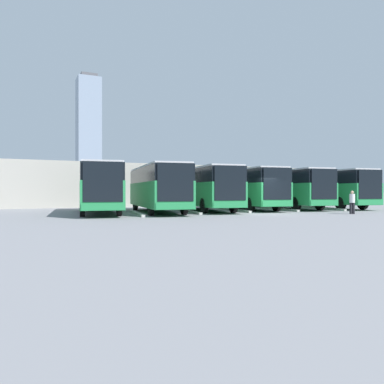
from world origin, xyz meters
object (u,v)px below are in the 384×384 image
(pedestrian, at_px, (352,202))
(bus_3, at_px, (204,187))
(bus_0, at_px, (326,188))
(bus_4, at_px, (157,187))
(bus_5, at_px, (98,187))
(bus_1, at_px, (286,188))
(bus_2, at_px, (245,187))

(pedestrian, bearing_deg, bus_3, -30.86)
(bus_0, distance_m, bus_4, 16.52)
(bus_5, bearing_deg, pedestrian, 160.41)
(bus_1, height_order, bus_2, same)
(bus_4, relative_size, bus_5, 1.00)
(pedestrian, bearing_deg, bus_1, -79.84)
(bus_0, bearing_deg, bus_2, 1.60)
(bus_4, xyz_separation_m, pedestrian, (-11.43, 7.41, -1.02))
(bus_0, distance_m, bus_5, 20.66)
(bus_1, distance_m, bus_5, 16.52)
(bus_3, xyz_separation_m, pedestrian, (-7.30, 8.03, -1.02))
(bus_2, height_order, bus_3, same)
(bus_5, bearing_deg, bus_2, -170.63)
(bus_0, xyz_separation_m, bus_1, (4.13, -0.65, 0.00))
(bus_3, bearing_deg, bus_2, -166.36)
(bus_0, bearing_deg, bus_5, 6.25)
(bus_0, relative_size, bus_4, 1.00)
(bus_1, height_order, bus_5, same)
(bus_2, xyz_separation_m, pedestrian, (-3.17, 8.43, -1.02))
(bus_2, xyz_separation_m, bus_4, (8.26, 1.02, 0.00))
(bus_0, height_order, bus_4, same)
(pedestrian, bearing_deg, bus_4, -16.09)
(bus_2, distance_m, pedestrian, 9.07)
(bus_0, bearing_deg, bus_1, -0.94)
(bus_0, height_order, bus_2, same)
(bus_1, bearing_deg, bus_4, 11.48)
(pedestrian, bearing_deg, bus_5, -10.78)
(bus_3, bearing_deg, bus_5, 7.22)
(bus_0, bearing_deg, pedestrian, 63.89)
(bus_0, relative_size, pedestrian, 7.06)
(bus_0, distance_m, bus_3, 12.40)
(bus_4, bearing_deg, pedestrian, 155.10)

